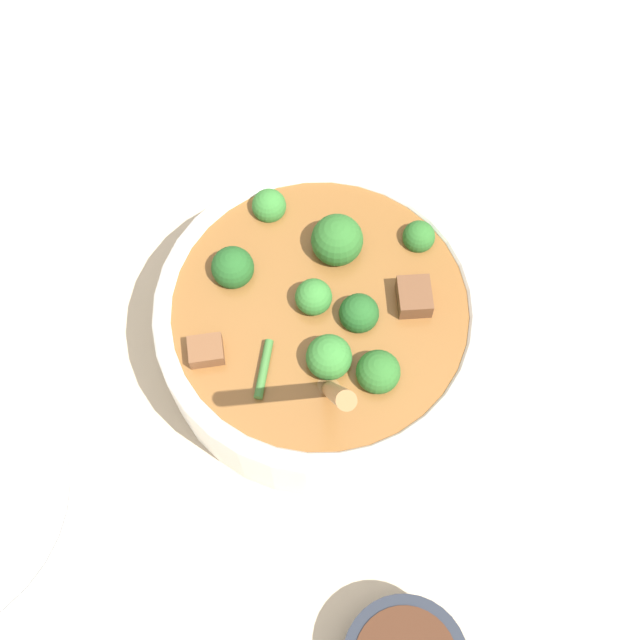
# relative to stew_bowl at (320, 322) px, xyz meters

# --- Properties ---
(ground_plane) EXTENTS (4.00, 4.00, 0.00)m
(ground_plane) POSITION_rel_stew_bowl_xyz_m (-0.00, -0.00, -0.05)
(ground_plane) COLOR #C6B293
(stew_bowl) EXTENTS (0.28, 0.28, 0.26)m
(stew_bowl) POSITION_rel_stew_bowl_xyz_m (0.00, 0.00, 0.00)
(stew_bowl) COLOR white
(stew_bowl) RESTS_ON ground_plane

